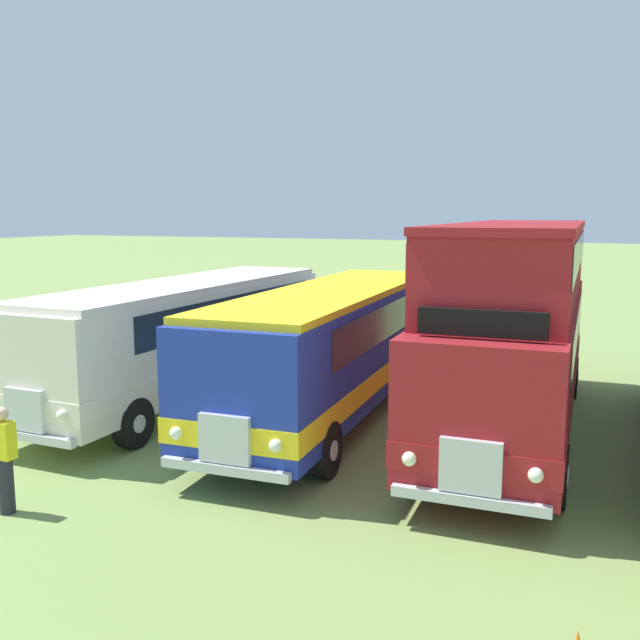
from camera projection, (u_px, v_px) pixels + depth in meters
name	position (u px, v px, depth m)	size (l,w,h in m)	color
ground_plane	(509.00, 433.00, 15.11)	(200.00, 200.00, 0.00)	#7A934C
bus_first_in_row	(188.00, 330.00, 17.67)	(2.76, 10.74, 2.99)	silver
bus_second_in_row	(335.00, 341.00, 16.19)	(2.90, 10.94, 2.99)	#1E339E
bus_third_in_row	(515.00, 318.00, 14.92)	(2.74, 10.93, 4.49)	maroon
marshal_person	(4.00, 459.00, 10.95)	(0.36, 0.24, 1.73)	#23232D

